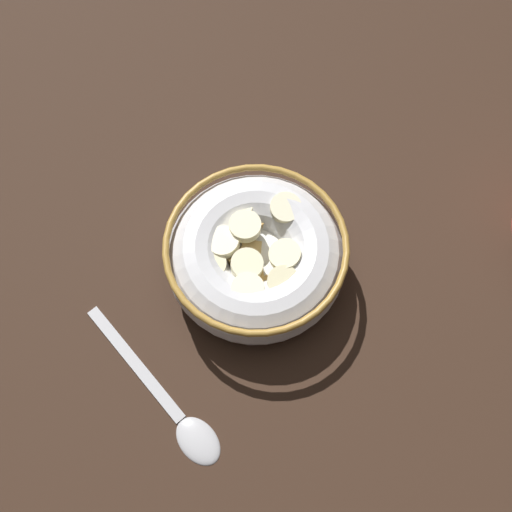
% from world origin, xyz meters
% --- Properties ---
extents(ground_plane, '(1.35, 1.35, 0.02)m').
position_xyz_m(ground_plane, '(0.00, 0.00, -0.01)').
color(ground_plane, '#332116').
extents(cereal_bowl, '(0.16, 0.16, 0.06)m').
position_xyz_m(cereal_bowl, '(0.00, -0.00, 0.03)').
color(cereal_bowl, silver).
rests_on(cereal_bowl, ground_plane).
extents(spoon, '(0.08, 0.17, 0.01)m').
position_xyz_m(spoon, '(0.15, 0.00, 0.00)').
color(spoon, '#B7B7BC').
rests_on(spoon, ground_plane).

